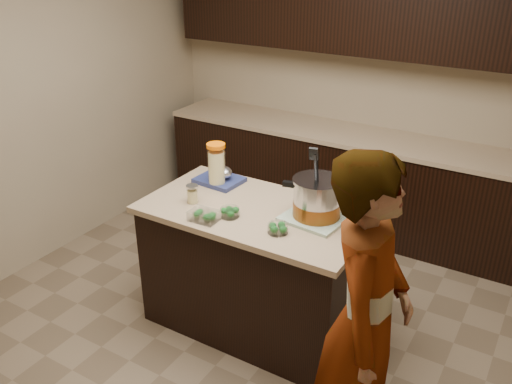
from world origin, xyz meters
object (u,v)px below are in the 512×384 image
at_px(island, 256,268).
at_px(lemonade_pitcher, 217,167).
at_px(stock_pot, 317,200).
at_px(person, 365,322).

height_order(island, lemonade_pitcher, lemonade_pitcher).
bearing_deg(island, stock_pot, 12.65).
relative_size(lemonade_pitcher, person, 0.18).
bearing_deg(lemonade_pitcher, island, -20.96).
xyz_separation_m(lemonade_pitcher, person, (1.39, -0.81, -0.19)).
distance_m(island, stock_pot, 0.69).
bearing_deg(person, lemonade_pitcher, 49.75).
xyz_separation_m(island, person, (0.98, -0.65, 0.40)).
bearing_deg(person, stock_pot, 29.08).
relative_size(island, stock_pot, 3.33).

